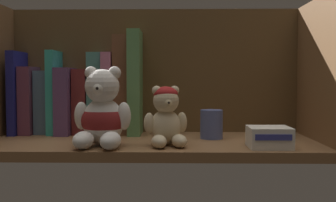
{
  "coord_description": "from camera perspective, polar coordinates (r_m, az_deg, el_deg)",
  "views": [
    {
      "loc": [
        5.54,
        -90.06,
        15.43
      ],
      "look_at": [
        3.59,
        0.0,
        10.57
      ],
      "focal_mm": 44.79,
      "sensor_mm": 36.0,
      "label": 1
    }
  ],
  "objects": [
    {
      "name": "pillar_candle",
      "position": [
        0.94,
        5.93,
        -3.16
      ],
      "size": [
        5.02,
        5.02,
        6.43
      ],
      "primitive_type": "cylinder",
      "color": "#4C5B99",
      "rests_on": "shelf_board"
    },
    {
      "name": "book_9",
      "position": [
        1.03,
        -4.36,
        2.5
      ],
      "size": [
        2.93,
        14.5,
        24.78
      ],
      "primitive_type": "cube",
      "color": "#589157",
      "rests_on": "shelf_board"
    },
    {
      "name": "book_4",
      "position": [
        1.06,
        -13.4,
        0.05
      ],
      "size": [
        3.37,
        14.94,
        15.94
      ],
      "primitive_type": "cube",
      "color": "#5F3F6E",
      "rests_on": "shelf_board"
    },
    {
      "name": "book_3",
      "position": [
        1.07,
        -14.88,
        1.16
      ],
      "size": [
        1.83,
        12.86,
        20.05
      ],
      "primitive_type": "cube",
      "color": "#33B2A3",
      "rests_on": "shelf_board"
    },
    {
      "name": "shelf_board",
      "position": [
        0.91,
        -2.26,
        -6.0
      ],
      "size": [
        70.66,
        29.25,
        2.0
      ],
      "primitive_type": "cube",
      "color": "brown",
      "rests_on": "ground"
    },
    {
      "name": "book_7",
      "position": [
        1.04,
        -7.97,
        1.06
      ],
      "size": [
        2.39,
        11.37,
        19.6
      ],
      "primitive_type": "cube",
      "color": "#CD76A0",
      "rests_on": "shelf_board"
    },
    {
      "name": "small_product_box",
      "position": [
        0.84,
        13.6,
        -4.82
      ],
      "size": [
        8.01,
        7.69,
        4.04
      ],
      "color": "silver",
      "rests_on": "shelf_board"
    },
    {
      "name": "teddy_bear_larger",
      "position": [
        0.84,
        -8.93,
        -1.88
      ],
      "size": [
        11.63,
        12.23,
        15.82
      ],
      "color": "white",
      "rests_on": "shelf_board"
    },
    {
      "name": "shelf_side_panel_right",
      "position": [
        0.95,
        20.04,
        3.43
      ],
      "size": [
        1.6,
        31.65,
        32.61
      ],
      "primitive_type": "cube",
      "color": "brown",
      "rests_on": "ground"
    },
    {
      "name": "book_5",
      "position": [
        1.05,
        -11.53,
        -0.03
      ],
      "size": [
        3.28,
        9.9,
        15.63
      ],
      "primitive_type": "cube",
      "color": "maroon",
      "rests_on": "shelf_board"
    },
    {
      "name": "book_2",
      "position": [
        1.08,
        -16.31,
        -0.12
      ],
      "size": [
        3.38,
        9.0,
        15.28
      ],
      "primitive_type": "cube",
      "color": "slate",
      "rests_on": "shelf_board"
    },
    {
      "name": "teddy_bear_smaller",
      "position": [
        0.84,
        -0.25,
        -2.23
      ],
      "size": [
        9.06,
        9.34,
        11.97
      ],
      "color": "beige",
      "rests_on": "shelf_board"
    },
    {
      "name": "book_0",
      "position": [
        1.09,
        -19.32,
        1.08
      ],
      "size": [
        1.87,
        14.53,
        19.85
      ],
      "primitive_type": "cube",
      "color": "navy",
      "rests_on": "shelf_board"
    },
    {
      "name": "book_8",
      "position": [
        1.03,
        -6.25,
        2.2
      ],
      "size": [
        3.47,
        10.18,
        23.71
      ],
      "primitive_type": "cube",
      "color": "brown",
      "rests_on": "shelf_board"
    },
    {
      "name": "shelf_back_panel",
      "position": [
        1.05,
        -1.78,
        3.56
      ],
      "size": [
        73.06,
        1.2,
        32.61
      ],
      "primitive_type": "cube",
      "color": "brown",
      "rests_on": "ground"
    },
    {
      "name": "book_6",
      "position": [
        1.04,
        -9.65,
        1.07
      ],
      "size": [
        3.35,
        9.09,
        19.64
      ],
      "primitive_type": "cube",
      "color": "teal",
      "rests_on": "shelf_board"
    },
    {
      "name": "book_1",
      "position": [
        1.09,
        -18.01,
        0.13
      ],
      "size": [
        2.92,
        12.36,
        16.2
      ],
      "primitive_type": "cube",
      "color": "#68354D",
      "rests_on": "shelf_board"
    }
  ]
}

